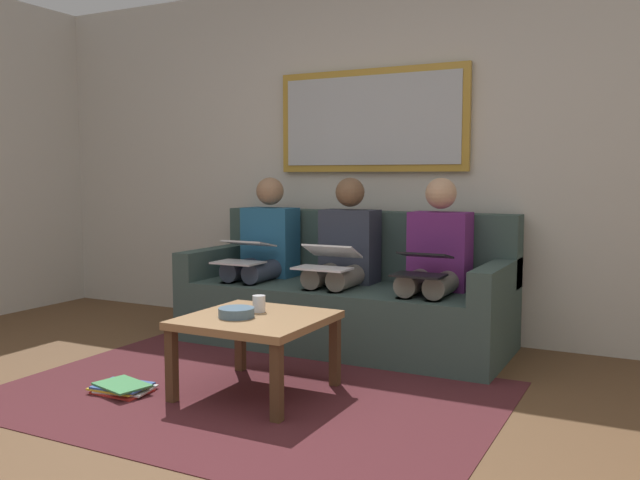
{
  "coord_description": "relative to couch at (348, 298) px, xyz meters",
  "views": [
    {
      "loc": [
        -1.92,
        2.04,
        1.15
      ],
      "look_at": [
        0.0,
        -1.7,
        0.75
      ],
      "focal_mm": 37.82,
      "sensor_mm": 36.0,
      "label": 1
    }
  ],
  "objects": [
    {
      "name": "ground_plane",
      "position": [
        0.0,
        2.12,
        -0.36
      ],
      "size": [
        6.0,
        5.2,
        0.1
      ],
      "primitive_type": "cube",
      "color": "brown"
    },
    {
      "name": "wall_rear",
      "position": [
        0.0,
        -0.48,
        0.99
      ],
      "size": [
        6.0,
        0.12,
        2.6
      ],
      "primitive_type": "cube",
      "color": "beige",
      "rests_on": "ground_plane"
    },
    {
      "name": "area_rug",
      "position": [
        0.0,
        1.27,
        -0.31
      ],
      "size": [
        2.6,
        1.8,
        0.01
      ],
      "primitive_type": "cube",
      "color": "#4C1E23",
      "rests_on": "ground_plane"
    },
    {
      "name": "couch",
      "position": [
        0.0,
        0.0,
        0.0
      ],
      "size": [
        2.2,
        0.9,
        0.9
      ],
      "color": "#384C47",
      "rests_on": "ground_plane"
    },
    {
      "name": "framed_mirror",
      "position": [
        0.0,
        -0.39,
        1.24
      ],
      "size": [
        1.45,
        0.05,
        0.74
      ],
      "color": "#B7892D"
    },
    {
      "name": "coffee_table",
      "position": [
        -0.03,
        1.22,
        0.05
      ],
      "size": [
        0.7,
        0.7,
        0.42
      ],
      "color": "olive",
      "rests_on": "ground_plane"
    },
    {
      "name": "cup",
      "position": [
        0.01,
        1.12,
        0.15
      ],
      "size": [
        0.07,
        0.07,
        0.09
      ],
      "primitive_type": "cylinder",
      "color": "silver",
      "rests_on": "coffee_table"
    },
    {
      "name": "bowl",
      "position": [
        0.04,
        1.29,
        0.13
      ],
      "size": [
        0.19,
        0.19,
        0.05
      ],
      "primitive_type": "cylinder",
      "color": "slate",
      "rests_on": "coffee_table"
    },
    {
      "name": "person_left",
      "position": [
        -0.64,
        0.07,
        0.3
      ],
      "size": [
        0.38,
        0.58,
        1.14
      ],
      "color": "#66236B",
      "rests_on": "couch"
    },
    {
      "name": "laptop_black",
      "position": [
        -0.64,
        0.32,
        0.31
      ],
      "size": [
        0.3,
        0.33,
        0.14
      ],
      "color": "black"
    },
    {
      "name": "person_middle",
      "position": [
        0.0,
        0.07,
        0.3
      ],
      "size": [
        0.38,
        0.58,
        1.14
      ],
      "color": "#2D3342",
      "rests_on": "couch"
    },
    {
      "name": "laptop_white",
      "position": [
        0.0,
        0.31,
        0.31
      ],
      "size": [
        0.36,
        0.34,
        0.15
      ],
      "color": "white"
    },
    {
      "name": "person_right",
      "position": [
        0.64,
        0.07,
        0.3
      ],
      "size": [
        0.38,
        0.58,
        1.14
      ],
      "color": "#235B84",
      "rests_on": "couch"
    },
    {
      "name": "laptop_silver",
      "position": [
        0.64,
        0.31,
        0.32
      ],
      "size": [
        0.32,
        0.37,
        0.15
      ],
      "color": "silver"
    },
    {
      "name": "magazine_stack",
      "position": [
        0.61,
        1.54,
        -0.28
      ],
      "size": [
        0.33,
        0.28,
        0.05
      ],
      "color": "red",
      "rests_on": "ground_plane"
    }
  ]
}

